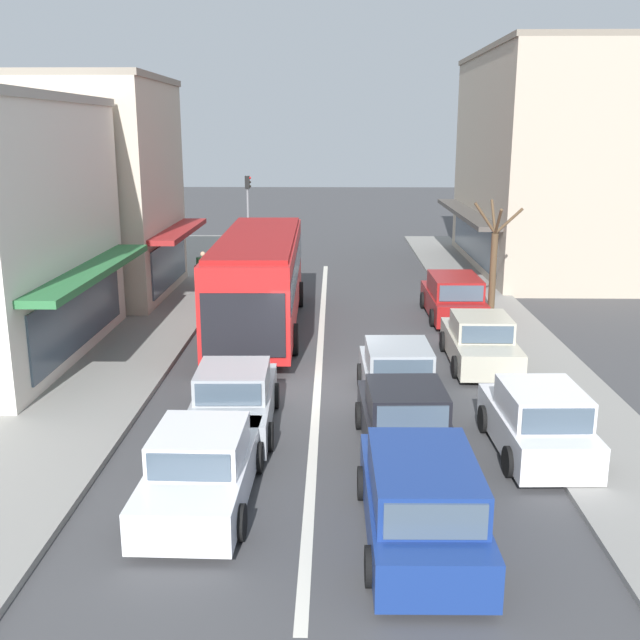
{
  "coord_description": "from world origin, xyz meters",
  "views": [
    {
      "loc": [
        0.44,
        -18.65,
        6.62
      ],
      "look_at": [
        0.02,
        2.52,
        1.2
      ],
      "focal_mm": 42.0,
      "sensor_mm": 36.0,
      "label": 1
    }
  ],
  "objects": [
    {
      "name": "ground_plane",
      "position": [
        0.0,
        0.0,
        0.0
      ],
      "size": [
        140.0,
        140.0,
        0.0
      ],
      "primitive_type": "plane",
      "color": "#3F3F42"
    },
    {
      "name": "lane_centre_line",
      "position": [
        0.0,
        4.0,
        0.0
      ],
      "size": [
        0.2,
        28.0,
        0.01
      ],
      "primitive_type": "cube",
      "color": "silver",
      "rests_on": "ground"
    },
    {
      "name": "sidewalk_left",
      "position": [
        -6.8,
        6.0,
        0.07
      ],
      "size": [
        5.2,
        44.0,
        0.14
      ],
      "primitive_type": "cube",
      "color": "gray",
      "rests_on": "ground"
    },
    {
      "name": "kerb_right",
      "position": [
        6.2,
        6.0,
        0.06
      ],
      "size": [
        2.8,
        44.0,
        0.12
      ],
      "primitive_type": "cube",
      "color": "gray",
      "rests_on": "ground"
    },
    {
      "name": "shopfront_mid_block",
      "position": [
        -10.18,
        10.84,
        4.29
      ],
      "size": [
        9.04,
        7.37,
        8.59
      ],
      "color": "beige",
      "rests_on": "ground"
    },
    {
      "name": "building_right_far",
      "position": [
        11.48,
        17.66,
        5.09
      ],
      "size": [
        9.64,
        13.49,
        10.2
      ],
      "color": "#B2A38E",
      "rests_on": "ground"
    },
    {
      "name": "city_bus",
      "position": [
        -2.08,
        5.91,
        1.88
      ],
      "size": [
        2.89,
        10.9,
        3.23
      ],
      "color": "red",
      "rests_on": "ground"
    },
    {
      "name": "sedan_queue_gap_filler",
      "position": [
        -1.95,
        -6.28,
        0.66
      ],
      "size": [
        1.97,
        4.24,
        1.47
      ],
      "color": "silver",
      "rests_on": "ground"
    },
    {
      "name": "sedan_behind_bus_near",
      "position": [
        -1.83,
        -2.77,
        0.66
      ],
      "size": [
        1.98,
        4.24,
        1.47
      ],
      "color": "#9EA3A8",
      "rests_on": "ground"
    },
    {
      "name": "sedan_adjacent_lane_trail",
      "position": [
        1.94,
        -3.99,
        0.66
      ],
      "size": [
        2.02,
        4.26,
        1.47
      ],
      "color": "black",
      "rests_on": "ground"
    },
    {
      "name": "wagon_behind_bus_mid",
      "position": [
        1.87,
        -7.53,
        0.75
      ],
      "size": [
        1.98,
        4.52,
        1.58
      ],
      "color": "navy",
      "rests_on": "ground"
    },
    {
      "name": "hatchback_adjacent_lane_lead",
      "position": [
        2.0,
        -1.03,
        0.71
      ],
      "size": [
        1.89,
        3.74,
        1.54
      ],
      "color": "#9EA3A8",
      "rests_on": "ground"
    },
    {
      "name": "parked_hatchback_kerb_front",
      "position": [
        4.67,
        -4.06,
        0.71
      ],
      "size": [
        1.91,
        3.75,
        1.54
      ],
      "color": "silver",
      "rests_on": "ground"
    },
    {
      "name": "parked_sedan_kerb_second",
      "position": [
        4.64,
        2.12,
        0.66
      ],
      "size": [
        1.93,
        4.21,
        1.47
      ],
      "color": "#B7B29E",
      "rests_on": "ground"
    },
    {
      "name": "parked_wagon_kerb_third",
      "position": [
        4.71,
        7.64,
        0.75
      ],
      "size": [
        1.97,
        4.52,
        1.58
      ],
      "color": "maroon",
      "rests_on": "ground"
    },
    {
      "name": "traffic_light_downstreet",
      "position": [
        -4.25,
        21.82,
        2.85
      ],
      "size": [
        0.33,
        0.24,
        4.2
      ],
      "color": "gray",
      "rests_on": "ground"
    },
    {
      "name": "street_tree_right",
      "position": [
        6.05,
        7.52,
        1.99
      ],
      "size": [
        1.73,
        1.71,
        4.19
      ],
      "color": "brown",
      "rests_on": "ground"
    },
    {
      "name": "pedestrian_with_handbag_near",
      "position": [
        -4.96,
        11.48,
        1.07
      ],
      "size": [
        0.65,
        0.29,
        1.63
      ],
      "color": "#232838",
      "rests_on": "sidewalk_left"
    }
  ]
}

